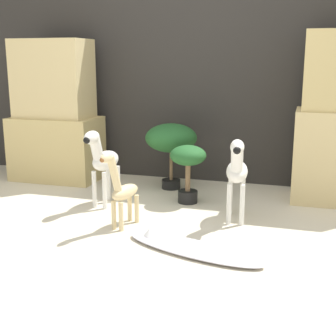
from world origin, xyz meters
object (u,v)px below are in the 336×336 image
object	(u,v)px
zebra_right	(237,170)
potted_palm_front	(188,162)
giraffe_figurine	(122,190)
potted_palm_back	(171,140)
zebra_left	(103,159)
surfboard	(192,248)

from	to	relation	value
zebra_right	potted_palm_front	bearing A→B (deg)	141.97
giraffe_figurine	potted_palm_back	size ratio (longest dim) A/B	0.94
zebra_right	giraffe_figurine	distance (m)	0.85
zebra_right	potted_palm_front	world-z (taller)	zebra_right
zebra_right	zebra_left	bearing A→B (deg)	176.18
potted_palm_back	surfboard	xyz separation A→B (m)	(0.53, -1.37, -0.44)
zebra_right	surfboard	world-z (taller)	zebra_right
zebra_left	surfboard	distance (m)	1.22
zebra_left	potted_palm_front	xyz separation A→B (m)	(0.64, 0.29, -0.05)
potted_palm_front	surfboard	xyz separation A→B (m)	(0.28, -0.99, -0.33)
zebra_right	giraffe_figurine	size ratio (longest dim) A/B	1.13
zebra_right	potted_palm_front	size ratio (longest dim) A/B	1.32
potted_palm_front	potted_palm_back	bearing A→B (deg)	124.06
giraffe_figurine	potted_palm_back	xyz separation A→B (m)	(0.05, 1.09, 0.18)
giraffe_figurine	potted_palm_front	xyz separation A→B (m)	(0.30, 0.71, 0.07)
potted_palm_back	potted_palm_front	bearing A→B (deg)	-55.94
zebra_right	giraffe_figurine	xyz separation A→B (m)	(-0.76, -0.35, -0.12)
giraffe_figurine	surfboard	distance (m)	0.69
zebra_left	potted_palm_front	world-z (taller)	zebra_left
zebra_right	surfboard	size ratio (longest dim) A/B	0.65
potted_palm_front	surfboard	bearing A→B (deg)	-74.39
giraffe_figurine	surfboard	bearing A→B (deg)	-25.65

